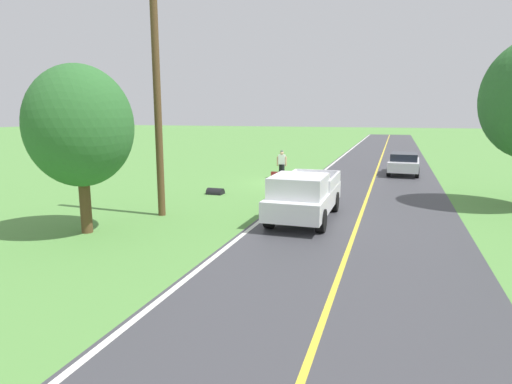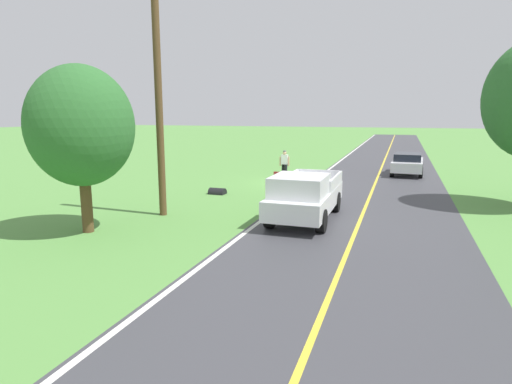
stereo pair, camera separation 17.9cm
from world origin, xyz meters
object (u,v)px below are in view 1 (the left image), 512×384
(sedan_near_oncoming, at_px, (404,163))
(tree_verge_side, at_px, (80,127))
(suitcase_carried, at_px, (275,175))
(hitchhiker_walking, at_px, (282,162))
(utility_pole_roadside, at_px, (157,99))
(pickup_truck_passing, at_px, (304,195))

(sedan_near_oncoming, distance_m, tree_verge_side, 20.92)
(suitcase_carried, relative_size, sedan_near_oncoming, 0.10)
(sedan_near_oncoming, bearing_deg, suitcase_carried, 29.41)
(hitchhiker_walking, bearing_deg, tree_verge_side, 77.06)
(suitcase_carried, relative_size, tree_verge_side, 0.08)
(utility_pole_roadside, bearing_deg, pickup_truck_passing, -170.53)
(hitchhiker_walking, distance_m, tree_verge_side, 14.40)
(suitcase_carried, distance_m, utility_pole_roadside, 11.66)
(pickup_truck_passing, height_order, tree_verge_side, tree_verge_side)
(hitchhiker_walking, xyz_separation_m, pickup_truck_passing, (-3.42, 9.91, -0.01))
(utility_pole_roadside, height_order, tree_verge_side, utility_pole_roadside)
(hitchhiker_walking, distance_m, utility_pole_roadside, 11.56)
(utility_pole_roadside, bearing_deg, tree_verge_side, 69.42)
(hitchhiker_walking, xyz_separation_m, sedan_near_oncoming, (-7.16, -4.17, -0.23))
(pickup_truck_passing, bearing_deg, sedan_near_oncoming, -104.85)
(sedan_near_oncoming, bearing_deg, pickup_truck_passing, 75.15)
(hitchhiker_walking, xyz_separation_m, utility_pole_roadside, (2.05, 10.83, 3.50))
(pickup_truck_passing, bearing_deg, suitcase_carried, -68.63)
(tree_verge_side, bearing_deg, pickup_truck_passing, -149.45)
(hitchhiker_walking, height_order, utility_pole_roadside, utility_pole_roadside)
(suitcase_carried, xyz_separation_m, utility_pole_roadside, (1.64, 10.73, 4.28))
(suitcase_carried, relative_size, utility_pole_roadside, 0.05)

